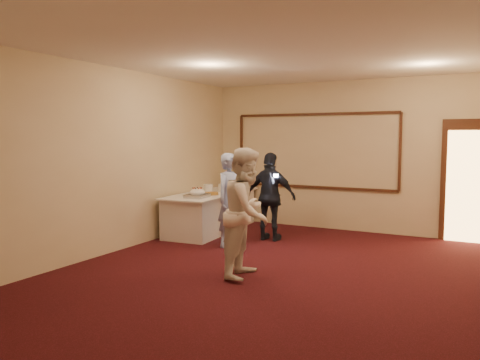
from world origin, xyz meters
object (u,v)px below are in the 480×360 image
cupcake_stand (228,181)px  guest (271,197)px  plate_stack_b (223,188)px  buffet_table (211,212)px  tart (212,194)px  man (231,200)px  woman (247,212)px  plate_stack_a (208,188)px  pavlova_tray (197,194)px

cupcake_stand → guest: bearing=-36.7°
cupcake_stand → guest: size_ratio=0.26×
plate_stack_b → guest: 1.42m
buffet_table → guest: guest is taller
tart → man: (0.78, -0.65, 0.01)m
tart → woman: bearing=-48.7°
cupcake_stand → man: bearing=-59.4°
plate_stack_a → woman: bearing=-49.1°
cupcake_stand → tart: 1.32m
plate_stack_b → woman: (1.94, -2.70, 0.02)m
plate_stack_a → woman: size_ratio=0.11×
tart → guest: 1.19m
pavlova_tray → man: man is taller
man → woman: 1.75m
buffet_table → cupcake_stand: bearing=97.8°
buffet_table → pavlova_tray: (0.18, -0.79, 0.46)m
plate_stack_b → woman: size_ratio=0.11×
guest → pavlova_tray: bearing=21.6°
plate_stack_a → man: 1.53m
buffet_table → plate_stack_a: 0.48m
plate_stack_a → tart: size_ratio=0.67×
buffet_table → pavlova_tray: 0.94m
plate_stack_b → cupcake_stand: bearing=110.3°
cupcake_stand → man: man is taller
man → guest: 0.87m
plate_stack_a → plate_stack_b: 0.31m
pavlova_tray → plate_stack_b: size_ratio=2.68×
buffet_table → tart: tart is taller
man → tart: bearing=66.1°
plate_stack_a → woman: 3.27m
cupcake_stand → tart: bearing=-74.1°
buffet_table → tart: (0.24, -0.37, 0.41)m
pavlova_tray → tart: pavlova_tray is taller
pavlova_tray → tart: bearing=83.0°
buffet_table → man: bearing=-45.3°
woman → guest: woman is taller
buffet_table → guest: (1.42, -0.25, 0.41)m
buffet_table → woman: 3.21m
plate_stack_b → tart: size_ratio=0.63×
tart → plate_stack_b: bearing=101.4°
pavlova_tray → woman: woman is taller
buffet_table → cupcake_stand: 1.05m
plate_stack_a → plate_stack_b: plate_stack_a is taller
guest → cupcake_stand: bearing=-38.7°
woman → man: bearing=29.3°
plate_stack_b → guest: bearing=-21.9°
guest → tart: bearing=3.6°
tart → pavlova_tray: bearing=-97.0°
tart → man: 1.01m
plate_stack_b → guest: (1.31, -0.53, -0.05)m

